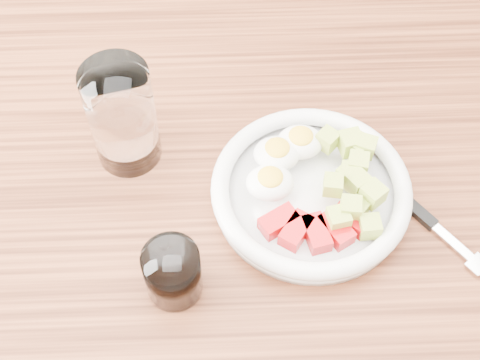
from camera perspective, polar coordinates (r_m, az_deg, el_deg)
dining_table at (r=0.93m, az=0.64°, el=-4.96°), size 1.50×0.90×0.77m
bowl at (r=0.83m, az=6.05°, el=-0.67°), size 0.25×0.25×0.06m
fork at (r=0.85m, az=15.11°, el=-2.80°), size 0.15×0.19×0.01m
water_glass at (r=0.84m, az=-10.02°, el=5.37°), size 0.08×0.08×0.15m
coffee_glass at (r=0.76m, az=-5.76°, el=-7.90°), size 0.06×0.06×0.07m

